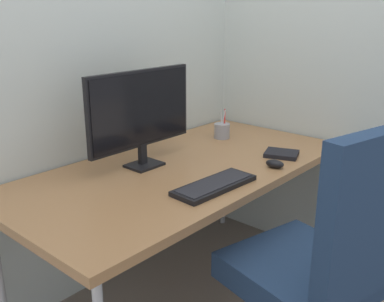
# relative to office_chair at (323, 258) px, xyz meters

# --- Properties ---
(ground_plane) EXTENTS (8.00, 8.00, 0.00)m
(ground_plane) POSITION_rel_office_chair_xyz_m (0.06, 0.74, -0.54)
(ground_plane) COLOR slate
(wall_back) EXTENTS (2.86, 0.04, 2.80)m
(wall_back) POSITION_rel_office_chair_xyz_m (0.06, 1.19, 0.86)
(wall_back) COLOR #B7C1BC
(wall_back) RESTS_ON ground_plane
(wall_side_right) EXTENTS (0.04, 2.01, 2.80)m
(wall_side_right) POSITION_rel_office_chair_xyz_m (0.93, 0.57, 0.86)
(wall_side_right) COLOR #B7C1BC
(wall_side_right) RESTS_ON ground_plane
(desk) EXTENTS (1.68, 0.84, 0.70)m
(desk) POSITION_rel_office_chair_xyz_m (0.06, 0.74, 0.13)
(desk) COLOR #996B42
(desk) RESTS_ON ground_plane
(office_chair) EXTENTS (0.60, 0.63, 1.05)m
(office_chair) POSITION_rel_office_chair_xyz_m (0.00, 0.00, 0.00)
(office_chair) COLOR black
(office_chair) RESTS_ON ground_plane
(monitor) EXTENTS (0.59, 0.13, 0.45)m
(monitor) POSITION_rel_office_chair_xyz_m (-0.07, 0.88, 0.43)
(monitor) COLOR black
(monitor) RESTS_ON desk
(keyboard) EXTENTS (0.39, 0.16, 0.02)m
(keyboard) POSITION_rel_office_chair_xyz_m (-0.06, 0.47, 0.18)
(keyboard) COLOR black
(keyboard) RESTS_ON desk
(mouse) EXTENTS (0.06, 0.09, 0.04)m
(mouse) POSITION_rel_office_chair_xyz_m (0.32, 0.41, 0.19)
(mouse) COLOR black
(mouse) RESTS_ON desk
(pen_holder) EXTENTS (0.09, 0.09, 0.16)m
(pen_holder) POSITION_rel_office_chair_xyz_m (0.55, 0.89, 0.21)
(pen_holder) COLOR gray
(pen_holder) RESTS_ON desk
(notebook) EXTENTS (0.18, 0.19, 0.02)m
(notebook) POSITION_rel_office_chair_xyz_m (0.49, 0.47, 0.18)
(notebook) COLOR black
(notebook) RESTS_ON desk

